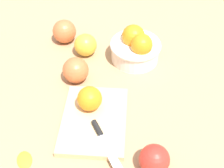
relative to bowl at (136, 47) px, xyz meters
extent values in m
plane|color=tan|center=(0.14, -0.16, -0.05)|extent=(2.40, 2.40, 0.00)
cylinder|color=white|center=(0.00, 0.00, -0.02)|extent=(0.15, 0.15, 0.06)
torus|color=white|center=(0.00, 0.00, 0.01)|extent=(0.16, 0.16, 0.02)
sphere|color=orange|center=(-0.02, -0.01, 0.03)|extent=(0.07, 0.07, 0.07)
sphere|color=orange|center=(0.02, 0.01, 0.03)|extent=(0.07, 0.07, 0.07)
cube|color=#DBB77F|center=(0.25, -0.15, -0.04)|extent=(0.25, 0.20, 0.02)
sphere|color=orange|center=(0.21, -0.16, 0.00)|extent=(0.07, 0.07, 0.07)
cube|color=silver|center=(0.36, -0.12, -0.03)|extent=(0.11, 0.05, 0.00)
cylinder|color=black|center=(0.28, -0.14, -0.02)|extent=(0.05, 0.03, 0.01)
sphere|color=gold|center=(-0.04, -0.15, -0.01)|extent=(0.07, 0.07, 0.07)
sphere|color=#CC6638|center=(0.08, -0.19, -0.01)|extent=(0.08, 0.08, 0.08)
sphere|color=#CC6638|center=(-0.12, -0.22, -0.01)|extent=(0.08, 0.08, 0.08)
sphere|color=red|center=(0.40, -0.02, -0.01)|extent=(0.07, 0.07, 0.07)
ellipsoid|color=orange|center=(0.34, -0.32, -0.04)|extent=(0.06, 0.05, 0.01)
camera|label=1|loc=(0.75, -0.16, 0.60)|focal=49.19mm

